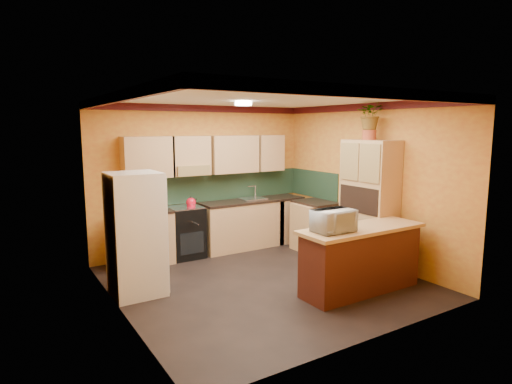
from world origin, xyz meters
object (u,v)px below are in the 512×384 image
at_px(microwave, 333,221).
at_px(pantry, 369,204).
at_px(stove, 185,232).
at_px(base_cabinets_back, 217,229).
at_px(fridge, 136,234).
at_px(breakfast_bar, 361,261).

bearing_deg(microwave, pantry, 26.84).
distance_m(stove, microwave, 3.04).
bearing_deg(pantry, stove, 138.35).
bearing_deg(base_cabinets_back, microwave, -83.91).
xyz_separation_m(fridge, breakfast_bar, (2.70, -1.57, -0.41)).
bearing_deg(base_cabinets_back, stove, -180.00).
xyz_separation_m(stove, microwave, (0.93, -2.82, 0.62)).
relative_size(stove, breakfast_bar, 0.51).
height_order(base_cabinets_back, fridge, fridge).
height_order(stove, breakfast_bar, stove).
bearing_deg(stove, pantry, -41.65).
distance_m(pantry, breakfast_bar, 1.31).
distance_m(fridge, pantry, 3.70).
bearing_deg(breakfast_bar, fridge, 149.88).
xyz_separation_m(base_cabinets_back, stove, (-0.62, -0.00, 0.02)).
relative_size(base_cabinets_back, stove, 4.01).
bearing_deg(fridge, stove, 45.28).
bearing_deg(pantry, base_cabinets_back, 129.56).
xyz_separation_m(base_cabinets_back, pantry, (1.73, -2.10, 0.61)).
bearing_deg(stove, fridge, -134.72).
distance_m(base_cabinets_back, pantry, 2.79).
bearing_deg(breakfast_bar, pantry, 38.97).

